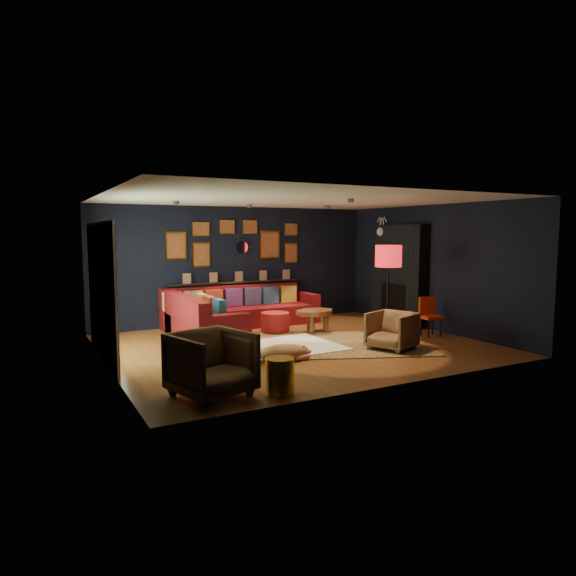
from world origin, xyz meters
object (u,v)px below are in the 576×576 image
sectional (228,316)px  armchair_right (392,329)px  pouf (275,322)px  dog (281,349)px  armchair_left (212,361)px  orange_chair (429,313)px  floor_lamp (388,260)px  coffee_table (315,314)px  gold_stool (280,376)px

sectional → armchair_right: (1.92, -2.88, 0.04)m
pouf → armchair_right: (1.10, -2.33, 0.15)m
sectional → dog: size_ratio=2.97×
sectional → armchair_right: size_ratio=4.66×
armchair_left → orange_chair: 5.33m
sectional → armchair_left: size_ratio=3.79×
armchair_right → dog: armchair_right is taller
armchair_right → dog: size_ratio=0.64×
sectional → dog: 2.74m
dog → floor_lamp: bearing=9.3°
sectional → coffee_table: bearing=-32.2°
gold_stool → dog: size_ratio=0.40×
floor_lamp → armchair_left: bearing=-157.7°
coffee_table → armchair_left: size_ratio=1.11×
coffee_table → dog: size_ratio=0.87×
gold_stool → armchair_left: bearing=159.3°
pouf → gold_stool: 3.99m
armchair_left → dog: (1.54, 1.12, -0.25)m
armchair_right → floor_lamp: bearing=124.9°
armchair_left → orange_chair: (5.08, 1.61, -0.01)m
coffee_table → armchair_right: size_ratio=1.37×
gold_stool → pouf: bearing=64.4°
dog → gold_stool: bearing=-120.6°
armchair_right → dog: 2.09m
armchair_left → floor_lamp: size_ratio=0.50×
sectional → floor_lamp: floor_lamp is taller
dog → sectional: bearing=83.7°
sectional → armchair_right: bearing=-56.4°
dog → orange_chair: bearing=5.0°
coffee_table → dog: bearing=-133.5°
orange_chair → dog: 3.58m
armchair_right → floor_lamp: floor_lamp is taller
coffee_table → floor_lamp: floor_lamp is taller
pouf → gold_stool: (-1.73, -3.60, 0.01)m
sectional → floor_lamp: (2.38, -2.19, 1.20)m
coffee_table → floor_lamp: (0.85, -1.23, 1.14)m
floor_lamp → dog: 2.91m
armchair_left → floor_lamp: (4.08, 1.67, 1.07)m
armchair_left → orange_chair: bearing=1.3°
coffee_table → orange_chair: orange_chair is taller
coffee_table → pouf: size_ratio=1.71×
armchair_right → orange_chair: bearing=91.9°
orange_chair → floor_lamp: (-1.00, 0.06, 1.07)m
sectional → gold_stool: sectional is taller
pouf → orange_chair: (2.56, -1.69, 0.22)m
orange_chair → pouf: bearing=156.8°
armchair_right → dog: bearing=-115.8°
gold_stool → orange_chair: size_ratio=0.60×
pouf → dog: pouf is taller
sectional → armchair_left: armchair_left is taller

